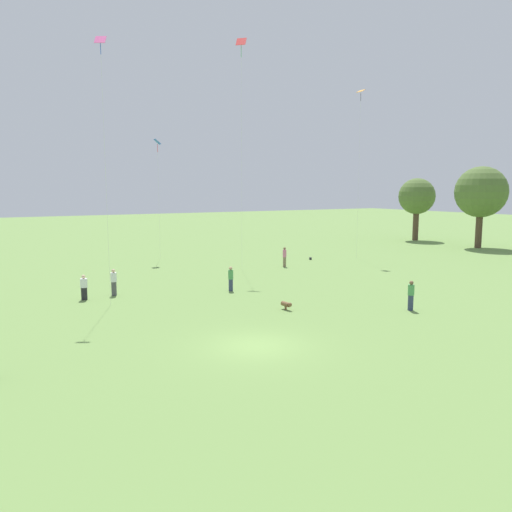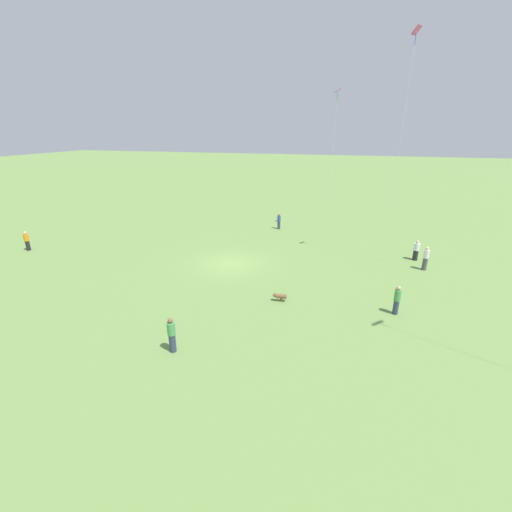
% 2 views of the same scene
% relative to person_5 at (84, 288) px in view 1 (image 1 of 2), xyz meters
% --- Properties ---
extents(ground_plane, '(240.00, 240.00, 0.00)m').
position_rel_person_5_xyz_m(ground_plane, '(13.71, 4.74, -0.79)').
color(ground_plane, '#6B8E47').
extents(tree_0, '(4.91, 4.91, 8.53)m').
position_rel_person_5_xyz_m(tree_0, '(-15.71, 47.42, 5.20)').
color(tree_0, brown).
rests_on(tree_0, ground_plane).
extents(tree_1, '(6.06, 6.06, 9.73)m').
position_rel_person_5_xyz_m(tree_1, '(-5.58, 46.99, 5.86)').
color(tree_1, brown).
rests_on(tree_1, ground_plane).
extents(person_5, '(0.61, 0.61, 1.62)m').
position_rel_person_5_xyz_m(person_5, '(0.00, 0.00, 0.00)').
color(person_5, '#232328').
rests_on(person_5, ground_plane).
extents(person_6, '(0.35, 0.35, 1.71)m').
position_rel_person_5_xyz_m(person_6, '(2.26, 9.38, 0.08)').
color(person_6, '#333D5B').
rests_on(person_6, ground_plane).
extents(person_7, '(0.55, 0.55, 1.78)m').
position_rel_person_5_xyz_m(person_7, '(-0.36, 1.99, 0.10)').
color(person_7, '#4C4C51').
rests_on(person_7, ground_plane).
extents(person_8, '(0.52, 0.52, 1.76)m').
position_rel_person_5_xyz_m(person_8, '(12.50, 15.90, 0.09)').
color(person_8, '#333D5B').
rests_on(person_8, ground_plane).
extents(person_9, '(0.46, 0.46, 1.80)m').
position_rel_person_5_xyz_m(person_9, '(-4.95, 18.62, 0.13)').
color(person_9, '#847056').
rests_on(person_9, ground_plane).
extents(kite_0, '(0.68, 0.76, 15.74)m').
position_rel_person_5_xyz_m(kite_0, '(2.34, 1.08, 13.28)').
color(kite_0, '#E54C99').
rests_on(kite_0, ground_plane).
extents(kite_1, '(0.94, 0.95, 19.45)m').
position_rel_person_5_xyz_m(kite_1, '(-5.29, 14.39, 16.99)').
color(kite_1, red).
rests_on(kite_1, ground_plane).
extents(kite_2, '(0.75, 0.70, 16.73)m').
position_rel_person_5_xyz_m(kite_2, '(-5.94, 28.11, 14.32)').
color(kite_2, orange).
rests_on(kite_2, ground_plane).
extents(kite_5, '(0.81, 0.66, 11.90)m').
position_rel_person_5_xyz_m(kite_5, '(-15.53, 10.56, 10.22)').
color(kite_5, blue).
rests_on(kite_5, ground_plane).
extents(dog_0, '(0.82, 0.33, 0.49)m').
position_rel_person_5_xyz_m(dog_0, '(8.78, 9.69, -0.46)').
color(dog_0, brown).
rests_on(dog_0, ground_plane).
extents(picnic_bag_0, '(0.46, 0.40, 0.22)m').
position_rel_person_5_xyz_m(picnic_bag_0, '(-7.55, 23.47, -0.68)').
color(picnic_bag_0, '#262628').
rests_on(picnic_bag_0, ground_plane).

